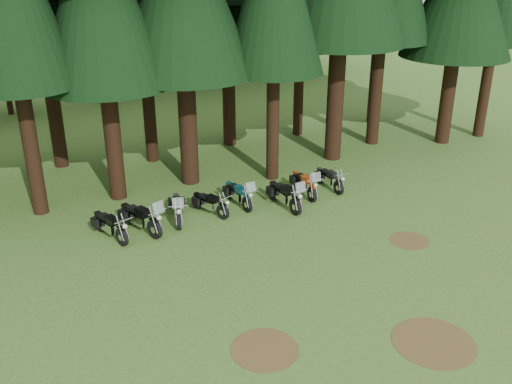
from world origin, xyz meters
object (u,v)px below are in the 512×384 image
motorcycle_1 (140,219)px  motorcycle_6 (304,185)px  motorcycle_4 (238,195)px  motorcycle_7 (329,179)px  motorcycle_0 (110,227)px  motorcycle_3 (210,204)px  motorcycle_5 (285,196)px  motorcycle_2 (178,209)px

motorcycle_1 → motorcycle_6: size_ratio=1.08×
motorcycle_4 → motorcycle_7: motorcycle_4 is taller
motorcycle_0 → motorcycle_3: (3.94, 0.02, -0.04)m
motorcycle_3 → motorcycle_6: motorcycle_6 is taller
motorcycle_1 → motorcycle_6: bearing=-19.3°
motorcycle_4 → motorcycle_6: size_ratio=0.97×
motorcycle_1 → motorcycle_6: 7.04m
motorcycle_3 → motorcycle_7: (5.53, -0.30, 0.01)m
motorcycle_7 → motorcycle_5: bearing=-162.6°
motorcycle_4 → motorcycle_3: bearing=-173.9°
motorcycle_3 → motorcycle_5: (2.83, -0.96, 0.08)m
motorcycle_2 → motorcycle_0: bearing=-158.0°
motorcycle_0 → motorcycle_7: (9.48, -0.28, -0.03)m
motorcycle_0 → motorcycle_4: bearing=-11.9°
motorcycle_1 → motorcycle_4: (4.16, 0.21, -0.06)m
motorcycle_1 → motorcycle_6: motorcycle_1 is taller
motorcycle_4 → motorcycle_2: bearing=-178.9°
motorcycle_6 → motorcycle_7: size_ratio=1.09×
motorcycle_0 → motorcycle_5: size_ratio=0.92×
motorcycle_5 → motorcycle_7: motorcycle_5 is taller
motorcycle_0 → motorcycle_7: motorcycle_0 is taller
motorcycle_4 → motorcycle_7: (4.20, -0.44, -0.03)m
motorcycle_7 → motorcycle_2: bearing=-179.5°
motorcycle_4 → motorcycle_6: (2.87, -0.48, 0.01)m
motorcycle_2 → motorcycle_3: bearing=15.8°
motorcycle_2 → motorcycle_4: 2.65m
motorcycle_3 → motorcycle_4: (1.34, 0.15, 0.04)m
motorcycle_4 → motorcycle_5: 1.85m
motorcycle_5 → motorcycle_6: (1.38, 0.63, -0.03)m
motorcycle_3 → motorcycle_0: bearing=162.1°
motorcycle_2 → motorcycle_7: bearing=16.4°
motorcycle_2 → motorcycle_6: 5.53m
motorcycle_6 → motorcycle_0: bearing=-172.9°
motorcycle_0 → motorcycle_3: motorcycle_0 is taller
motorcycle_3 → motorcycle_5: motorcycle_5 is taller
motorcycle_2 → motorcycle_6: bearing=15.3°
motorcycle_3 → motorcycle_6: 4.22m
motorcycle_0 → motorcycle_7: 9.48m
motorcycle_5 → motorcycle_1: bearing=171.7°
motorcycle_3 → motorcycle_5: bearing=-36.9°
motorcycle_1 → motorcycle_5: size_ratio=1.02×
motorcycle_2 → motorcycle_3: 1.31m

